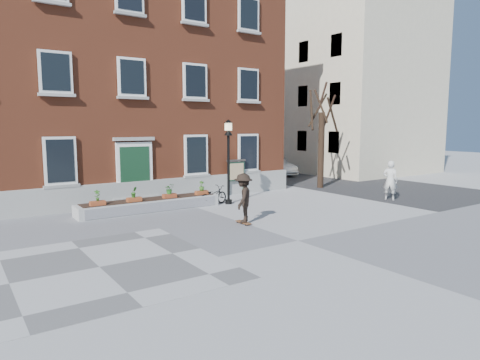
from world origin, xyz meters
TOP-DOWN VIEW (x-y plane):
  - ground at (0.00, 0.00)m, footprint 100.00×100.00m
  - checker_patch at (-6.00, 1.00)m, footprint 6.00×6.00m
  - bicycle at (0.97, 6.88)m, footprint 1.76×0.97m
  - parked_car at (10.87, 14.42)m, footprint 1.92×4.10m
  - bystander at (8.80, 3.05)m, footprint 0.74×0.85m
  - brick_building at (-2.00, 13.98)m, footprint 18.40×10.85m
  - planter_assembly at (-1.99, 7.18)m, footprint 6.20×1.12m
  - bare_tree at (9.01, 8.01)m, footprint 1.83×1.83m
  - side_street at (17.99, 19.78)m, footprint 15.20×36.00m
  - lamp_post at (1.69, 6.68)m, footprint 0.40×0.40m
  - notice_board at (3.47, 8.68)m, footprint 1.10×0.16m
  - skateboarder at (-0.09, 2.91)m, footprint 1.33×1.30m

SIDE VIEW (x-z plane):
  - ground at x=0.00m, z-range 0.00..0.00m
  - checker_patch at x=-6.00m, z-range 0.00..0.01m
  - planter_assembly at x=-1.99m, z-range -0.27..0.88m
  - bicycle at x=0.97m, z-range 0.00..0.88m
  - parked_car at x=10.87m, z-range 0.00..1.30m
  - bystander at x=8.80m, z-range 0.00..1.96m
  - skateboarder at x=-0.09m, z-range 0.03..1.94m
  - notice_board at x=3.47m, z-range 0.33..2.20m
  - lamp_post at x=1.69m, z-range 0.57..4.50m
  - bare_tree at x=9.01m, z-range -0.29..5.87m
  - brick_building at x=-2.00m, z-range 0.00..12.60m
  - side_street at x=17.99m, z-range -0.23..14.27m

